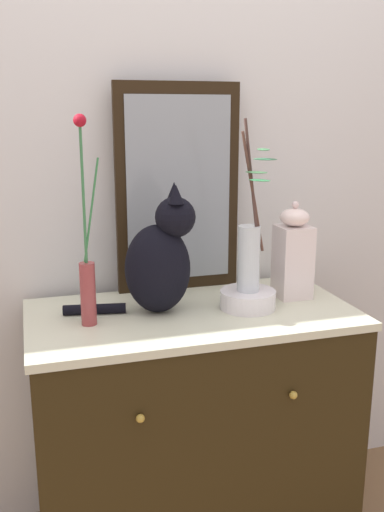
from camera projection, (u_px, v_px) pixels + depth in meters
wall_back at (165, 163)px, 2.00m from camera, size 4.40×0.08×2.60m
sideboard at (192, 431)px, 1.90m from camera, size 1.03×0.56×0.86m
mirror_leaning at (178, 189)px, 1.94m from camera, size 0.43×0.03×0.71m
cat_sitting at (160, 260)px, 1.75m from camera, size 0.41×0.20×0.41m
vase_slim_green at (87, 272)px, 1.64m from camera, size 0.07×0.05×0.61m
bowl_porcelain at (248, 299)px, 1.81m from camera, size 0.18×0.18×0.06m
vase_glass_clear at (250, 251)px, 1.77m from camera, size 0.09×0.15×0.54m
jar_lidded_porcelain at (293, 254)px, 1.90m from camera, size 0.11×0.11×0.33m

